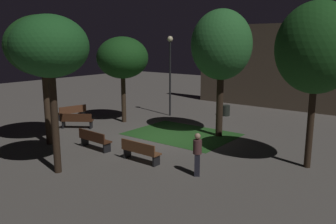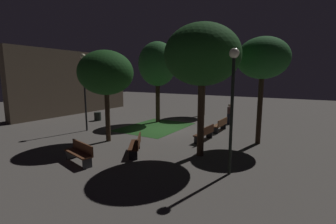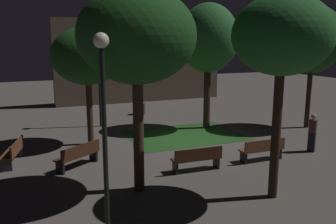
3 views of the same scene
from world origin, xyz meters
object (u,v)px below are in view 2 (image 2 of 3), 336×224
(bench_front_right, at_px, (80,152))
(tree_left_canopy, at_px, (204,67))
(tree_lawn_side, at_px, (263,59))
(lamp_post_plaza_west, at_px, (233,91))
(bench_by_lamp, at_px, (205,133))
(pedestrian, at_px, (229,114))
(tree_right_canopy, at_px, (158,65))
(tree_back_left, at_px, (106,73))
(bench_path_side, at_px, (221,124))
(trash_bin, at_px, (98,116))
(tree_back_right, at_px, (202,56))
(lamp_post_path_center, at_px, (84,80))
(bench_near_trees, at_px, (136,144))

(bench_front_right, bearing_deg, tree_left_canopy, 0.86)
(tree_lawn_side, height_order, lamp_post_plaza_west, tree_lawn_side)
(bench_front_right, distance_m, lamp_post_plaza_west, 6.83)
(bench_by_lamp, xyz_separation_m, tree_left_canopy, (8.42, 3.56, 4.12))
(lamp_post_plaza_west, xyz_separation_m, pedestrian, (9.24, 2.74, -2.34))
(bench_front_right, distance_m, tree_right_canopy, 10.49)
(tree_back_left, height_order, pedestrian, tree_back_left)
(bench_by_lamp, relative_size, pedestrian, 1.13)
(bench_path_side, distance_m, trash_bin, 10.36)
(bench_by_lamp, distance_m, lamp_post_plaza_west, 5.31)
(bench_path_side, height_order, tree_back_right, tree_back_right)
(tree_left_canopy, height_order, lamp_post_path_center, tree_left_canopy)
(pedestrian, bearing_deg, bench_near_trees, 169.01)
(lamp_post_path_center, relative_size, pedestrian, 3.24)
(tree_left_canopy, distance_m, pedestrian, 5.85)
(bench_path_side, height_order, bench_near_trees, same)
(bench_path_side, bearing_deg, trash_bin, 98.63)
(bench_near_trees, xyz_separation_m, tree_left_canopy, (12.22, 1.57, 4.12))
(bench_near_trees, relative_size, tree_lawn_side, 0.30)
(tree_back_left, xyz_separation_m, lamp_post_plaza_west, (-0.95, -7.36, -0.71))
(bench_path_side, relative_size, tree_left_canopy, 0.29)
(bench_front_right, xyz_separation_m, tree_back_left, (3.14, 1.48, 3.41))
(tree_back_left, distance_m, pedestrian, 9.97)
(bench_near_trees, xyz_separation_m, tree_lawn_side, (4.90, -4.71, 4.16))
(tree_lawn_side, xyz_separation_m, trash_bin, (0.16, 12.96, -4.28))
(pedestrian, bearing_deg, tree_lawn_side, -146.18)
(bench_path_side, xyz_separation_m, pedestrian, (2.64, 0.20, 0.37))
(bench_front_right, relative_size, lamp_post_path_center, 0.36)
(tree_right_canopy, bearing_deg, bench_near_trees, -153.96)
(pedestrian, bearing_deg, tree_back_left, 150.85)
(tree_lawn_side, height_order, lamp_post_path_center, tree_lawn_side)
(tree_back_left, xyz_separation_m, tree_right_canopy, (6.24, 0.69, 0.76))
(bench_front_right, xyz_separation_m, tree_back_right, (3.60, -4.07, 4.16))
(bench_path_side, xyz_separation_m, tree_left_canopy, (5.61, 3.56, 4.12))
(bench_near_trees, xyz_separation_m, pedestrian, (9.25, -1.80, 0.37))
(bench_by_lamp, bearing_deg, lamp_post_path_center, 102.08)
(lamp_post_path_center, bearing_deg, tree_left_canopy, -23.82)
(tree_lawn_side, height_order, tree_back_right, tree_back_right)
(tree_right_canopy, bearing_deg, lamp_post_plaza_west, -131.77)
(bench_by_lamp, xyz_separation_m, bench_front_right, (-5.98, 3.34, 0.00))
(bench_near_trees, xyz_separation_m, tree_right_canopy, (7.20, 3.52, 4.17))
(bench_near_trees, xyz_separation_m, tree_back_left, (0.95, 2.83, 3.41))
(tree_left_canopy, distance_m, lamp_post_path_center, 11.14)
(bench_near_trees, bearing_deg, lamp_post_path_center, 71.01)
(bench_by_lamp, xyz_separation_m, bench_path_side, (2.81, -0.00, 0.00))
(tree_right_canopy, distance_m, trash_bin, 6.75)
(tree_left_canopy, distance_m, tree_lawn_side, 9.65)
(bench_path_side, relative_size, bench_near_trees, 1.03)
(tree_back_left, xyz_separation_m, lamp_post_path_center, (1.12, 3.21, -0.42))
(tree_right_canopy, bearing_deg, bench_path_side, -96.03)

